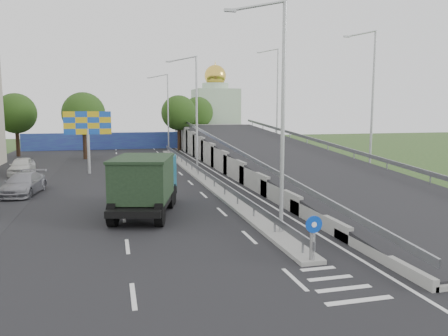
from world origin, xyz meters
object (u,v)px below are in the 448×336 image
object	(u,v)px
billboard	(88,127)
parked_car_e	(22,166)
lamp_post_near	(279,106)
lamp_post_mid	(195,108)
sign_bollard	(313,238)
dump_truck	(146,181)
church	(215,111)
lamp_post_far	(167,108)
parked_car_d	(23,184)

from	to	relation	value
billboard	parked_car_e	bearing A→B (deg)	170.98
lamp_post_near	lamp_post_mid	world-z (taller)	same
lamp_post_mid	parked_car_e	xyz separation A→B (m)	(-14.77, 2.90, -5.04)
sign_bollard	lamp_post_near	bearing A→B (deg)	88.36
lamp_post_near	dump_truck	distance (m)	8.94
church	billboard	distance (m)	37.23
church	lamp_post_far	bearing A→B (deg)	-125.24
dump_truck	parked_car_e	distance (m)	19.44
sign_bollard	dump_truck	world-z (taller)	dump_truck
lamp_post_far	parked_car_e	world-z (taller)	lamp_post_far
lamp_post_near	dump_truck	xyz separation A→B (m)	(-5.36, 5.91, -4.03)
church	billboard	xyz separation A→B (m)	(-19.00, -32.00, -1.12)
sign_bollard	parked_car_e	size ratio (longest dim) A/B	0.37
lamp_post_far	dump_truck	size ratio (longest dim) A/B	1.31
lamp_post_near	parked_car_e	distance (m)	27.71
lamp_post_near	dump_truck	world-z (taller)	lamp_post_near
lamp_post_near	lamp_post_mid	xyz separation A→B (m)	(0.00, 20.00, 0.00)
parked_car_d	lamp_post_near	bearing A→B (deg)	-37.15
sign_bollard	lamp_post_near	distance (m)	6.12
sign_bollard	lamp_post_mid	size ratio (longest dim) A/B	0.17
lamp_post_mid	lamp_post_far	size ratio (longest dim) A/B	1.00
church	parked_car_d	distance (m)	46.92
lamp_post_mid	parked_car_e	distance (m)	15.87
lamp_post_near	billboard	distance (m)	23.87
lamp_post_far	lamp_post_mid	bearing A→B (deg)	-90.00
lamp_post_mid	billboard	distance (m)	9.47
parked_car_e	lamp_post_mid	bearing A→B (deg)	-12.00
parked_car_d	parked_car_e	size ratio (longest dim) A/B	1.11
lamp_post_mid	billboard	bearing A→B (deg)	167.62
lamp_post_mid	lamp_post_far	bearing A→B (deg)	90.00
lamp_post_mid	billboard	size ratio (longest dim) A/B	1.83
lamp_post_near	parked_car_d	size ratio (longest dim) A/B	2.02
lamp_post_mid	church	bearing A→B (deg)	73.78
lamp_post_mid	parked_car_e	bearing A→B (deg)	168.90
lamp_post_near	billboard	world-z (taller)	lamp_post_near
sign_bollard	church	size ratio (longest dim) A/B	0.12
church	dump_truck	distance (m)	50.57
sign_bollard	church	xyz separation A→B (m)	(10.00, 57.83, 4.28)
lamp_post_mid	parked_car_e	world-z (taller)	lamp_post_mid
lamp_post_far	dump_truck	xyz separation A→B (m)	(-5.36, -34.09, -4.03)
parked_car_e	billboard	bearing A→B (deg)	-9.92
sign_bollard	church	distance (m)	58.84
lamp_post_near	lamp_post_mid	bearing A→B (deg)	90.00
sign_bollard	lamp_post_far	size ratio (longest dim) A/B	0.17
lamp_post_far	dump_truck	bearing A→B (deg)	-98.93
lamp_post_far	dump_truck	world-z (taller)	lamp_post_far
dump_truck	parked_car_d	bearing A→B (deg)	150.20
church	parked_car_d	world-z (taller)	church
lamp_post_near	billboard	bearing A→B (deg)	112.49
lamp_post_near	lamp_post_far	bearing A→B (deg)	90.00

